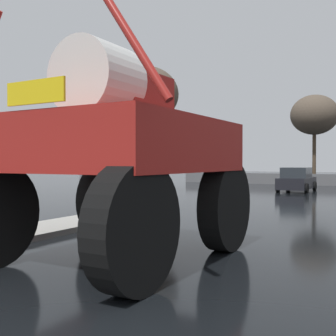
{
  "coord_description": "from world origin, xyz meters",
  "views": [
    {
      "loc": [
        3.97,
        -1.32,
        1.87
      ],
      "look_at": [
        -0.35,
        6.49,
        1.74
      ],
      "focal_mm": 44.68,
      "sensor_mm": 36.0,
      "label": 1
    }
  ],
  "objects_px": {
    "oversize_sprayer": "(117,153)",
    "bare_tree_far_center": "(314,115)",
    "traffic_signal_near_left": "(84,134)",
    "bare_tree_left": "(146,95)",
    "sedan_ahead": "(297,180)"
  },
  "relations": [
    {
      "from": "sedan_ahead",
      "to": "traffic_signal_near_left",
      "type": "bearing_deg",
      "value": 166.24
    },
    {
      "from": "oversize_sprayer",
      "to": "traffic_signal_near_left",
      "type": "relative_size",
      "value": 1.36
    },
    {
      "from": "oversize_sprayer",
      "to": "bare_tree_left",
      "type": "relative_size",
      "value": 0.7
    },
    {
      "from": "traffic_signal_near_left",
      "to": "bare_tree_left",
      "type": "relative_size",
      "value": 0.51
    },
    {
      "from": "sedan_ahead",
      "to": "traffic_signal_near_left",
      "type": "height_order",
      "value": "traffic_signal_near_left"
    },
    {
      "from": "traffic_signal_near_left",
      "to": "bare_tree_far_center",
      "type": "height_order",
      "value": "bare_tree_far_center"
    },
    {
      "from": "bare_tree_left",
      "to": "bare_tree_far_center",
      "type": "relative_size",
      "value": 1.01
    },
    {
      "from": "traffic_signal_near_left",
      "to": "bare_tree_far_center",
      "type": "xyz_separation_m",
      "value": [
        3.3,
        25.47,
        2.95
      ]
    },
    {
      "from": "sedan_ahead",
      "to": "traffic_signal_near_left",
      "type": "relative_size",
      "value": 1.05
    },
    {
      "from": "oversize_sprayer",
      "to": "bare_tree_left",
      "type": "height_order",
      "value": "bare_tree_left"
    },
    {
      "from": "oversize_sprayer",
      "to": "bare_tree_far_center",
      "type": "distance_m",
      "value": 30.38
    },
    {
      "from": "traffic_signal_near_left",
      "to": "bare_tree_far_center",
      "type": "distance_m",
      "value": 25.85
    },
    {
      "from": "oversize_sprayer",
      "to": "bare_tree_far_center",
      "type": "relative_size",
      "value": 0.71
    },
    {
      "from": "bare_tree_left",
      "to": "oversize_sprayer",
      "type": "bearing_deg",
      "value": -59.89
    },
    {
      "from": "traffic_signal_near_left",
      "to": "bare_tree_left",
      "type": "height_order",
      "value": "bare_tree_left"
    }
  ]
}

